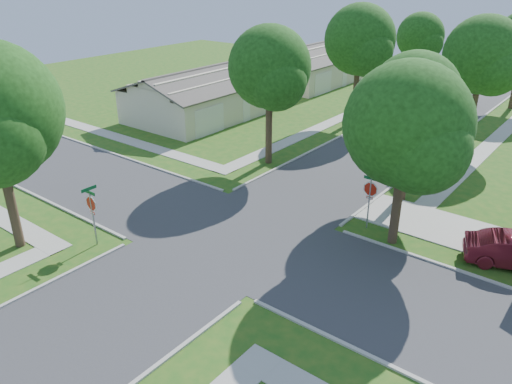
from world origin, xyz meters
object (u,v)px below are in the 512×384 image
object	(u,v)px
tree_w_far	(421,38)
tree_ne_corner	(408,130)
tree_w_near	(270,71)
car_curb_east	(461,103)
tree_w_mid	(360,43)
house_nw_far	(310,69)
tree_e_mid	(483,59)
stop_sign_sw	(91,206)
stop_sign_ne	(370,191)
house_nw_near	(206,98)
car_curb_west	(437,85)
tree_e_near	(415,102)

from	to	relation	value
tree_w_far	tree_ne_corner	xyz separation A→B (m)	(11.01, -29.80, 0.09)
tree_w_far	tree_ne_corner	distance (m)	31.77
tree_w_near	car_curb_east	size ratio (longest dim) A/B	2.18
tree_w_mid	tree_ne_corner	size ratio (longest dim) A/B	1.10
house_nw_far	car_curb_east	xyz separation A→B (m)	(17.19, -1.57, -0.82)
tree_e_mid	tree_w_near	world-z (taller)	tree_e_mid
stop_sign_sw	tree_ne_corner	size ratio (longest dim) A/B	0.34
stop_sign_sw	tree_e_mid	distance (m)	27.71
stop_sign_ne	stop_sign_sw	bearing A→B (deg)	-135.00
tree_w_mid	house_nw_near	xyz separation A→B (m)	(-11.35, -6.01, -4.97)
tree_e_mid	house_nw_far	world-z (taller)	tree_e_mid
tree_ne_corner	car_curb_west	size ratio (longest dim) A/B	1.96
house_nw_near	car_curb_east	bearing A→B (deg)	41.91
stop_sign_sw	stop_sign_ne	xyz separation A→B (m)	(9.40, 9.40, 0.00)
tree_w_far	car_curb_east	distance (m)	8.37
tree_w_far	house_nw_near	world-z (taller)	tree_w_far
tree_w_far	tree_w_mid	bearing A→B (deg)	-89.95
house_nw_near	house_nw_far	distance (m)	17.00
car_curb_east	car_curb_west	distance (m)	7.56
tree_ne_corner	house_nw_near	world-z (taller)	tree_ne_corner
house_nw_near	house_nw_far	xyz separation A→B (m)	(0.00, 17.00, 0.00)
stop_sign_ne	tree_w_near	size ratio (longest dim) A/B	0.33
stop_sign_ne	car_curb_east	size ratio (longest dim) A/B	0.73
tree_w_near	house_nw_far	distance (m)	26.05
tree_w_mid	car_curb_west	bearing A→B (deg)	84.72
tree_ne_corner	house_nw_far	xyz separation A→B (m)	(-22.35, 27.79, -4.08)
stop_sign_sw	house_nw_near	bearing A→B (deg)	119.83
stop_sign_sw	house_nw_near	xyz separation A→B (m)	(-11.29, 19.70, -0.51)
house_nw_far	tree_w_near	bearing A→B (deg)	-63.73
tree_e_near	car_curb_west	xyz separation A→B (m)	(-7.95, 27.57, -5.00)
tree_e_mid	stop_sign_ne	bearing A→B (deg)	-90.20
house_nw_far	tree_w_mid	bearing A→B (deg)	-44.07
house_nw_far	stop_sign_ne	bearing A→B (deg)	-52.84
tree_ne_corner	car_curb_east	distance (m)	27.17
tree_w_mid	tree_e_near	bearing A→B (deg)	-51.95
house_nw_near	tree_w_far	bearing A→B (deg)	59.18
tree_w_far	house_nw_far	bearing A→B (deg)	-169.95
car_curb_west	stop_sign_ne	bearing A→B (deg)	95.99
tree_ne_corner	house_nw_near	size ratio (longest dim) A/B	0.64
tree_w_near	tree_w_far	size ratio (longest dim) A/B	1.12
tree_e_near	car_curb_east	xyz separation A→B (m)	(-3.55, 21.42, -4.94)
tree_w_mid	tree_w_far	bearing A→B (deg)	90.05
tree_w_far	house_nw_near	distance (m)	22.49
tree_e_near	tree_w_near	distance (m)	9.41
tree_w_far	house_nw_far	distance (m)	12.19
tree_w_mid	tree_ne_corner	distance (m)	20.10
tree_w_far	car_curb_west	bearing A→B (deg)	60.60
tree_ne_corner	car_curb_east	xyz separation A→B (m)	(-5.16, 26.22, -4.89)
stop_sign_ne	tree_ne_corner	xyz separation A→B (m)	(1.66, -0.49, 3.56)
stop_sign_sw	tree_w_mid	distance (m)	26.09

